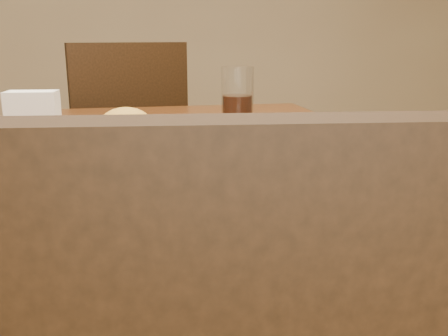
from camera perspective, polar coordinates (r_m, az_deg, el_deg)
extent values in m
cube|color=brown|center=(0.96, -4.78, 0.29)|extent=(0.90, 1.40, 0.04)
cylinder|color=black|center=(1.71, -20.07, -7.26)|extent=(0.07, 0.07, 0.71)
cylinder|color=black|center=(1.75, 6.13, -5.88)|extent=(0.07, 0.07, 0.71)
cube|color=black|center=(2.04, -11.92, -0.30)|extent=(0.55, 0.55, 0.04)
cylinder|color=black|center=(2.34, -8.45, -4.25)|extent=(0.04, 0.04, 0.43)
cylinder|color=black|center=(2.25, -17.55, -5.55)|extent=(0.04, 0.04, 0.43)
cylinder|color=black|center=(2.01, -4.85, -7.40)|extent=(0.04, 0.04, 0.43)
cylinder|color=black|center=(1.91, -15.46, -9.14)|extent=(0.04, 0.04, 0.43)
cube|color=black|center=(1.79, -10.50, 6.23)|extent=(0.41, 0.15, 0.48)
cylinder|color=silver|center=(0.63, 0.34, -4.85)|extent=(0.27, 0.27, 0.02)
ellipsoid|color=black|center=(0.62, 0.34, -2.30)|extent=(0.18, 0.18, 0.04)
cube|color=silver|center=(0.63, 11.35, -3.91)|extent=(0.05, 0.18, 0.01)
cylinder|color=silver|center=(1.02, -11.04, 2.55)|extent=(0.17, 0.17, 0.02)
ellipsoid|color=#A27931|center=(1.01, -11.16, 4.92)|extent=(0.11, 0.11, 0.07)
cylinder|color=silver|center=(0.99, 11.26, 2.74)|extent=(0.13, 0.13, 0.04)
sphere|color=#CC0500|center=(1.00, 11.98, 3.49)|extent=(0.03, 0.03, 0.03)
sphere|color=#CC0500|center=(0.99, 10.24, 3.46)|extent=(0.03, 0.03, 0.03)
sphere|color=#CC0500|center=(0.97, 11.67, 3.15)|extent=(0.03, 0.03, 0.03)
cylinder|color=silver|center=(1.30, 1.55, 8.29)|extent=(0.08, 0.08, 0.15)
cylinder|color=black|center=(1.30, 1.53, 6.70)|extent=(0.07, 0.07, 0.07)
cube|color=white|center=(1.01, -20.88, 4.81)|extent=(0.10, 0.06, 0.12)
cube|color=white|center=(1.01, -20.93, 5.33)|extent=(0.08, 0.05, 0.10)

